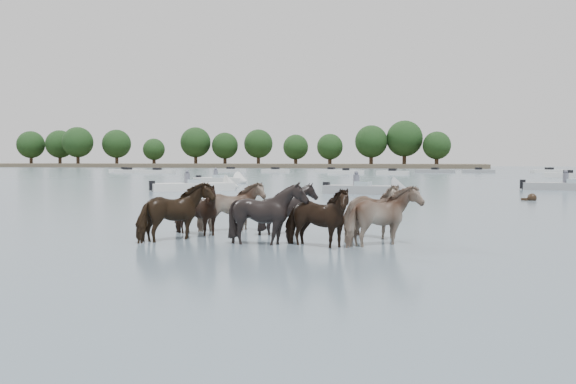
# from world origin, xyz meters

# --- Properties ---
(ground) EXTENTS (400.00, 400.00, 0.00)m
(ground) POSITION_xyz_m (0.00, 0.00, 0.00)
(ground) COLOR #4E5F70
(ground) RESTS_ON ground
(shoreline) EXTENTS (160.00, 30.00, 1.00)m
(shoreline) POSITION_xyz_m (-70.00, 150.00, 0.50)
(shoreline) COLOR #4C4233
(shoreline) RESTS_ON ground
(pony_herd) EXTENTS (6.80, 4.09, 1.61)m
(pony_herd) POSITION_xyz_m (-1.33, 2.28, 0.60)
(pony_herd) COLOR black
(pony_herd) RESTS_ON ground
(swimming_pony) EXTENTS (0.72, 0.44, 0.44)m
(swimming_pony) POSITION_xyz_m (6.30, 19.27, 0.10)
(swimming_pony) COLOR black
(swimming_pony) RESTS_ON ground
(motorboat_a) EXTENTS (5.50, 4.56, 1.92)m
(motorboat_a) POSITION_xyz_m (-12.75, 24.10, 0.23)
(motorboat_a) COLOR silver
(motorboat_a) RESTS_ON ground
(motorboat_b) EXTENTS (5.12, 2.02, 1.92)m
(motorboat_b) POSITION_xyz_m (-1.62, 22.84, 0.23)
(motorboat_b) COLOR gray
(motorboat_b) RESTS_ON ground
(motorboat_f) EXTENTS (5.13, 2.52, 1.92)m
(motorboat_f) POSITION_xyz_m (-15.74, 35.50, 0.23)
(motorboat_f) COLOR silver
(motorboat_f) RESTS_ON ground
(distant_flotilla) EXTENTS (106.67, 30.17, 0.93)m
(distant_flotilla) POSITION_xyz_m (-0.36, 78.46, 0.26)
(distant_flotilla) COLOR silver
(distant_flotilla) RESTS_ON ground
(treeline) EXTENTS (147.76, 23.63, 12.34)m
(treeline) POSITION_xyz_m (-71.39, 149.30, 6.77)
(treeline) COLOR #382619
(treeline) RESTS_ON ground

